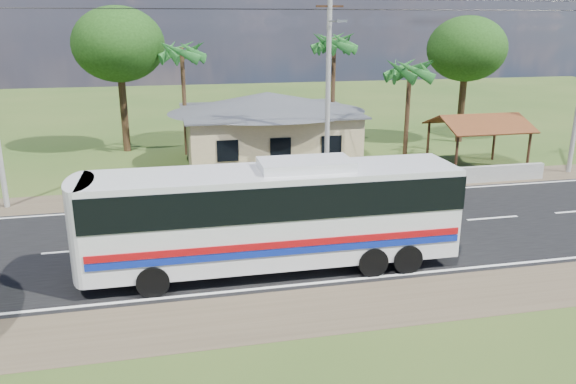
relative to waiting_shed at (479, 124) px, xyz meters
name	(u,v)px	position (x,y,z in m)	size (l,w,h in m)	color
ground	(300,234)	(-13.00, -8.50, -2.73)	(120.00, 120.00, 0.00)	#2C491A
road	(300,234)	(-13.00, -8.50, -2.72)	(120.00, 16.00, 0.03)	black
house	(268,120)	(-12.00, 4.50, -0.09)	(12.40, 10.00, 5.00)	tan
waiting_shed	(479,124)	(0.00, 0.00, 0.00)	(5.20, 4.48, 3.35)	#362013
concrete_barrier	(486,174)	(-1.00, -2.90, -2.28)	(7.00, 0.30, 0.90)	#9E9E99
utility_poles	(322,79)	(-10.33, -2.01, 3.04)	(32.80, 2.22, 11.00)	#9E9E99
palm_near	(410,71)	(-3.50, 2.50, 2.98)	(2.80, 2.80, 6.70)	#47301E
palm_mid	(334,44)	(-7.00, 7.00, 4.43)	(2.80, 2.80, 8.20)	#47301E
palm_far	(182,53)	(-17.00, 7.50, 3.95)	(2.80, 2.80, 7.70)	#47301E
tree_behind_house	(118,45)	(-21.00, 9.50, 4.39)	(6.00, 6.00, 9.61)	#47301E
tree_behind_shed	(467,49)	(3.00, 7.50, 3.95)	(5.60, 5.60, 9.02)	#47301E
coach_bus	(276,209)	(-14.68, -11.74, -0.44)	(12.95, 2.92, 4.01)	silver
motorcycle	(439,171)	(-3.42, -1.99, -2.22)	(0.67, 1.92, 1.01)	black
person	(406,172)	(-5.82, -2.99, -1.89)	(0.61, 0.40, 1.67)	#1C3D9C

